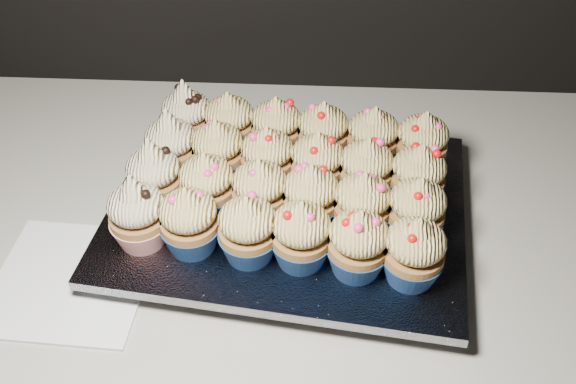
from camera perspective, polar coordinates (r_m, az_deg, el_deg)
The scene contains 28 objects.
worktop at distance 0.78m, azimuth 7.87°, elevation -4.27°, with size 2.44×0.64×0.04m, color beige.
napkin at distance 0.74m, azimuth -18.70°, elevation -7.42°, with size 0.16×0.16×0.00m, color white.
baking_tray at distance 0.76m, azimuth -0.00°, elevation -2.17°, with size 0.37×0.28×0.02m, color black.
foil_lining at distance 0.74m, azimuth -0.00°, elevation -1.25°, with size 0.40×0.31×0.01m, color silver.
cupcake_0 at distance 0.69m, azimuth -13.22°, elevation -1.91°, with size 0.06×0.06×0.10m.
cupcake_1 at distance 0.67m, azimuth -8.77°, elevation -2.56°, with size 0.06×0.06×0.08m.
cupcake_2 at distance 0.66m, azimuth -3.57°, elevation -3.36°, with size 0.06×0.06×0.08m.
cupcake_3 at distance 0.65m, azimuth 1.17°, elevation -3.81°, with size 0.06×0.06×0.08m.
cupcake_4 at distance 0.65m, azimuth 6.26°, elevation -4.60°, with size 0.06×0.06×0.08m.
cupcake_5 at distance 0.65m, azimuth 11.14°, elevation -5.24°, with size 0.06×0.06×0.08m.
cupcake_6 at distance 0.73m, azimuth -11.79°, elevation 1.36°, with size 0.06×0.06×0.10m.
cupcake_7 at distance 0.71m, azimuth -7.19°, elevation 0.57°, with size 0.06×0.06×0.08m.
cupcake_8 at distance 0.70m, azimuth -2.52°, elevation 0.02°, with size 0.06×0.06×0.08m.
cupcake_9 at distance 0.69m, azimuth 2.02°, elevation -0.48°, with size 0.06×0.06×0.08m.
cupcake_10 at distance 0.69m, azimuth 6.61°, elevation -1.19°, with size 0.06×0.06×0.08m.
cupcake_11 at distance 0.69m, azimuth 11.34°, elevation -1.63°, with size 0.06×0.06×0.08m.
cupcake_12 at distance 0.77m, azimuth -10.34°, elevation 4.03°, with size 0.06×0.06×0.10m.
cupcake_13 at distance 0.75m, azimuth -6.25°, elevation 3.59°, with size 0.06×0.06×0.08m.
cupcake_14 at distance 0.74m, azimuth -1.85°, elevation 2.98°, with size 0.06×0.06×0.08m.
cupcake_15 at distance 0.73m, azimuth 2.62°, elevation 2.49°, with size 0.06×0.06×0.08m.
cupcake_16 at distance 0.73m, azimuth 6.93°, elevation 1.93°, with size 0.06×0.06×0.08m.
cupcake_17 at distance 0.73m, azimuth 11.47°, elevation 1.32°, with size 0.06×0.06×0.08m.
cupcake_18 at distance 0.81m, azimuth -8.99°, elevation 6.64°, with size 0.06×0.06×0.10m.
cupcake_19 at distance 0.80m, azimuth -5.23°, elevation 6.08°, with size 0.06×0.06×0.08m.
cupcake_20 at distance 0.79m, azimuth -1.06°, elevation 5.67°, with size 0.06×0.06×0.08m.
cupcake_21 at distance 0.78m, azimuth 3.10°, elevation 5.23°, with size 0.06×0.06×0.08m.
cupcake_22 at distance 0.78m, azimuth 7.53°, elevation 4.73°, with size 0.06×0.06×0.08m.
cupcake_23 at distance 0.78m, azimuth 11.80°, elevation 4.25°, with size 0.06×0.06×0.08m.
Camera 1 is at (-0.08, 1.17, 1.44)m, focal length 40.00 mm.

